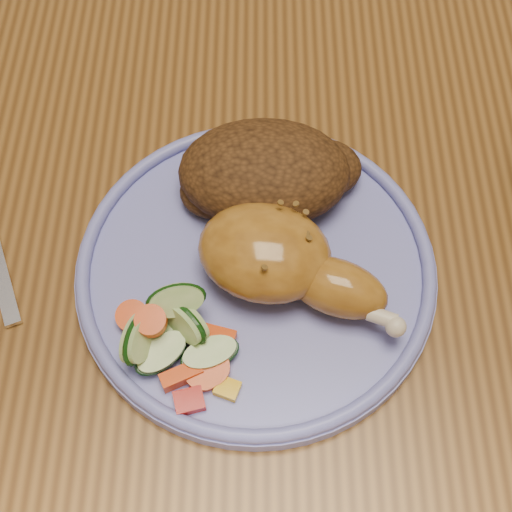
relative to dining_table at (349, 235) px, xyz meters
name	(u,v)px	position (x,y,z in m)	size (l,w,h in m)	color
ground	(305,438)	(0.00, 0.00, -0.67)	(4.00, 4.00, 0.00)	#4F321B
dining_table	(349,235)	(0.00, 0.00, 0.00)	(0.90, 1.40, 0.75)	brown
plate	(256,270)	(-0.08, -0.09, 0.09)	(0.26, 0.26, 0.01)	#7074CB
plate_rim	(256,263)	(-0.08, -0.09, 0.10)	(0.26, 0.26, 0.01)	#7074CB
chicken_leg	(282,261)	(-0.06, -0.09, 0.12)	(0.15, 0.11, 0.05)	#A86E23
rice_pilaf	(268,173)	(-0.07, -0.02, 0.12)	(0.14, 0.09, 0.06)	#482A12
vegetable_pile	(175,337)	(-0.14, -0.15, 0.11)	(0.09, 0.09, 0.05)	#A50A05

